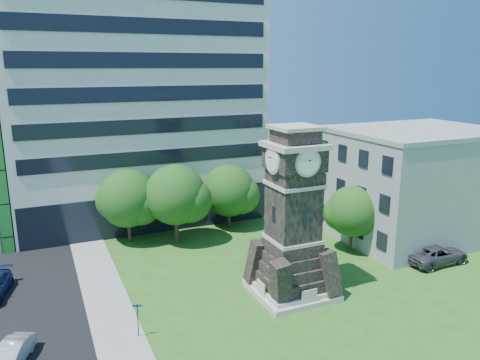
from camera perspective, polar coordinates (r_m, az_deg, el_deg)
name	(u,v)px	position (r m, az deg, el deg)	size (l,w,h in m)	color
ground	(267,314)	(32.47, 3.28, -16.01)	(160.00, 160.00, 0.00)	#295A19
sidewalk	(109,308)	(34.23, -15.65, -14.82)	(3.00, 70.00, 0.06)	gray
clock_tower	(293,224)	(33.22, 6.46, -5.36)	(5.40, 5.40, 12.22)	beige
office_tall	(131,84)	(51.84, -13.19, 11.30)	(26.20, 15.11, 28.60)	silver
office_low	(415,183)	(47.93, 20.52, -0.30)	(15.20, 12.20, 10.40)	gray
car_street_mid	(11,355)	(30.26, -26.10, -18.56)	(1.31, 3.77, 1.24)	#A4A6AC
car_east_lot	(436,254)	(42.84, 22.83, -8.35)	(2.59, 5.62, 1.56)	#424247
park_bench	(298,291)	(34.36, 7.02, -13.30)	(1.97, 0.53, 1.02)	black
street_sign	(138,316)	(30.00, -12.37, -15.94)	(0.54, 0.05, 2.25)	black
tree_nw	(128,200)	(44.32, -13.44, -2.40)	(5.90, 5.36, 6.93)	#332114
tree_nc	(176,196)	(43.21, -7.76, -2.00)	(6.13, 5.58, 7.46)	#332114
tree_ne	(229,192)	(47.13, -1.30, -1.45)	(5.80, 5.27, 6.56)	#332114
tree_east	(353,213)	(42.30, 13.60, -3.90)	(4.95, 4.50, 5.97)	#332114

